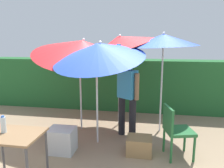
% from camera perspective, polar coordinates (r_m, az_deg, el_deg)
% --- Properties ---
extents(ground_plane, '(24.00, 24.00, 0.00)m').
position_cam_1_polar(ground_plane, '(4.46, -0.67, -14.78)').
color(ground_plane, '#9E8466').
extents(hedge_row, '(8.00, 0.70, 1.42)m').
position_cam_1_polar(hedge_row, '(6.34, 2.96, -0.09)').
color(hedge_row, '#23602D').
rests_on(hedge_row, ground_plane).
extents(umbrella_rainbow, '(2.15, 2.08, 2.35)m').
position_cam_1_polar(umbrella_rainbow, '(4.75, -7.84, 9.03)').
color(umbrella_rainbow, silver).
rests_on(umbrella_rainbow, ground_plane).
extents(umbrella_orange, '(1.58, 1.55, 2.32)m').
position_cam_1_polar(umbrella_orange, '(4.91, 1.97, 10.67)').
color(umbrella_orange, silver).
rests_on(umbrella_orange, ground_plane).
extents(umbrella_yellow, '(1.42, 1.42, 2.12)m').
position_cam_1_polar(umbrella_yellow, '(4.69, 13.14, 10.88)').
color(umbrella_yellow, silver).
rests_on(umbrella_yellow, ground_plane).
extents(umbrella_navy, '(1.73, 1.70, 2.18)m').
position_cam_1_polar(umbrella_navy, '(4.00, -3.54, 8.44)').
color(umbrella_navy, silver).
rests_on(umbrella_navy, ground_plane).
extents(person_vendor, '(0.51, 0.38, 1.88)m').
position_cam_1_polar(person_vendor, '(4.43, 3.97, -2.10)').
color(person_vendor, black).
rests_on(person_vendor, ground_plane).
extents(chair_plastic, '(0.53, 0.53, 0.89)m').
position_cam_1_polar(chair_plastic, '(3.90, 15.97, -10.97)').
color(chair_plastic, '#236633').
rests_on(chair_plastic, ground_plane).
extents(cooler_box, '(0.46, 0.38, 0.44)m').
position_cam_1_polar(cooler_box, '(4.13, -12.79, -13.95)').
color(cooler_box, silver).
rests_on(cooler_box, ground_plane).
extents(crate_cardboard, '(0.43, 0.37, 0.30)m').
position_cam_1_polar(crate_cardboard, '(4.03, 7.03, -15.46)').
color(crate_cardboard, '#9E7A4C').
rests_on(crate_cardboard, ground_plane).
extents(folding_table, '(0.80, 0.60, 0.71)m').
position_cam_1_polar(folding_table, '(3.38, -24.40, -12.93)').
color(folding_table, '#4C4C51').
rests_on(folding_table, ground_plane).
extents(bottle_water, '(0.07, 0.07, 0.24)m').
position_cam_1_polar(bottle_water, '(3.39, -26.20, -9.38)').
color(bottle_water, silver).
rests_on(bottle_water, folding_table).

